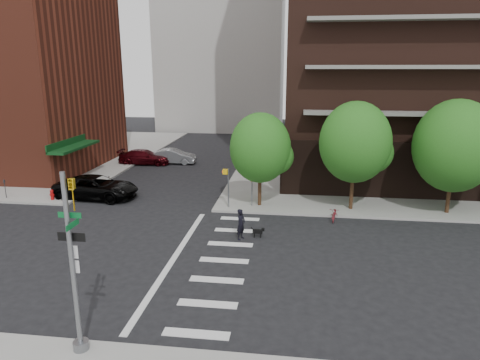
{
  "coord_description": "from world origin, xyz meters",
  "views": [
    {
      "loc": [
        6.23,
        -18.88,
        9.08
      ],
      "look_at": [
        3.0,
        6.0,
        2.5
      ],
      "focal_mm": 32.0,
      "sensor_mm": 36.0,
      "label": 1
    }
  ],
  "objects_px": {
    "parked_car_black": "(96,187)",
    "scooter": "(335,214)",
    "dog_walker": "(241,224)",
    "traffic_signal": "(75,279)",
    "parked_car_maroon": "(145,157)",
    "fire_hydrant": "(52,194)",
    "parked_car_silver": "(174,156)"
  },
  "relations": [
    {
      "from": "traffic_signal",
      "to": "parked_car_silver",
      "type": "relative_size",
      "value": 1.37
    },
    {
      "from": "parked_car_silver",
      "to": "scooter",
      "type": "distance_m",
      "value": 20.3
    },
    {
      "from": "parked_car_black",
      "to": "dog_walker",
      "type": "xyz_separation_m",
      "value": [
        11.23,
        -6.2,
        0.04
      ]
    },
    {
      "from": "parked_car_black",
      "to": "dog_walker",
      "type": "distance_m",
      "value": 12.83
    },
    {
      "from": "fire_hydrant",
      "to": "parked_car_black",
      "type": "xyz_separation_m",
      "value": [
        2.73,
        1.2,
        0.27
      ]
    },
    {
      "from": "parked_car_maroon",
      "to": "parked_car_black",
      "type": "bearing_deg",
      "value": 178.8
    },
    {
      "from": "parked_car_black",
      "to": "scooter",
      "type": "distance_m",
      "value": 16.75
    },
    {
      "from": "fire_hydrant",
      "to": "parked_car_silver",
      "type": "bearing_deg",
      "value": 69.13
    },
    {
      "from": "fire_hydrant",
      "to": "parked_car_silver",
      "type": "xyz_separation_m",
      "value": [
        5.0,
        13.11,
        0.17
      ]
    },
    {
      "from": "parked_car_black",
      "to": "parked_car_maroon",
      "type": "relative_size",
      "value": 1.19
    },
    {
      "from": "scooter",
      "to": "traffic_signal",
      "type": "bearing_deg",
      "value": -113.0
    },
    {
      "from": "parked_car_black",
      "to": "parked_car_silver",
      "type": "relative_size",
      "value": 1.35
    },
    {
      "from": "parked_car_maroon",
      "to": "scooter",
      "type": "bearing_deg",
      "value": -132.39
    },
    {
      "from": "traffic_signal",
      "to": "fire_hydrant",
      "type": "relative_size",
      "value": 8.2
    },
    {
      "from": "scooter",
      "to": "dog_walker",
      "type": "height_order",
      "value": "dog_walker"
    },
    {
      "from": "fire_hydrant",
      "to": "scooter",
      "type": "relative_size",
      "value": 0.46
    },
    {
      "from": "traffic_signal",
      "to": "fire_hydrant",
      "type": "xyz_separation_m",
      "value": [
        -10.03,
        15.29,
        -2.15
      ]
    },
    {
      "from": "fire_hydrant",
      "to": "scooter",
      "type": "height_order",
      "value": "fire_hydrant"
    },
    {
      "from": "parked_car_maroon",
      "to": "scooter",
      "type": "relative_size",
      "value": 3.13
    },
    {
      "from": "traffic_signal",
      "to": "parked_car_black",
      "type": "bearing_deg",
      "value": 113.86
    },
    {
      "from": "parked_car_silver",
      "to": "parked_car_black",
      "type": "bearing_deg",
      "value": 167.65
    },
    {
      "from": "dog_walker",
      "to": "fire_hydrant",
      "type": "bearing_deg",
      "value": 95.1
    },
    {
      "from": "traffic_signal",
      "to": "parked_car_black",
      "type": "height_order",
      "value": "traffic_signal"
    },
    {
      "from": "fire_hydrant",
      "to": "parked_car_black",
      "type": "distance_m",
      "value": 3.0
    },
    {
      "from": "parked_car_maroon",
      "to": "dog_walker",
      "type": "bearing_deg",
      "value": -149.64
    },
    {
      "from": "traffic_signal",
      "to": "dog_walker",
      "type": "relative_size",
      "value": 3.5
    },
    {
      "from": "fire_hydrant",
      "to": "parked_car_maroon",
      "type": "xyz_separation_m",
      "value": [
        2.3,
        12.45,
        0.17
      ]
    },
    {
      "from": "fire_hydrant",
      "to": "scooter",
      "type": "bearing_deg",
      "value": -3.86
    },
    {
      "from": "parked_car_maroon",
      "to": "fire_hydrant",
      "type": "bearing_deg",
      "value": 166.12
    },
    {
      "from": "dog_walker",
      "to": "parked_car_silver",
      "type": "bearing_deg",
      "value": 51.15
    },
    {
      "from": "fire_hydrant",
      "to": "parked_car_silver",
      "type": "relative_size",
      "value": 0.17
    },
    {
      "from": "fire_hydrant",
      "to": "parked_car_silver",
      "type": "height_order",
      "value": "parked_car_silver"
    }
  ]
}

